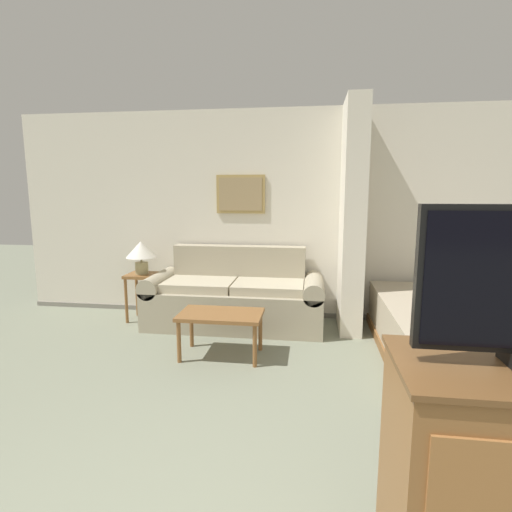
# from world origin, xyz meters

# --- Properties ---
(wall_back) EXTENTS (6.91, 0.16, 2.60)m
(wall_back) POSITION_xyz_m (-0.00, 4.21, 1.30)
(wall_back) COLOR silver
(wall_back) RESTS_ON ground_plane
(wall_partition_pillar) EXTENTS (0.24, 0.72, 2.60)m
(wall_partition_pillar) POSITION_xyz_m (0.83, 3.79, 1.30)
(wall_partition_pillar) COLOR silver
(wall_partition_pillar) RESTS_ON ground_plane
(couch) EXTENTS (2.10, 0.84, 0.93)m
(couch) POSITION_xyz_m (-0.52, 3.73, 0.34)
(couch) COLOR tan
(couch) RESTS_ON ground_plane
(coffee_table) EXTENTS (0.80, 0.48, 0.44)m
(coffee_table) POSITION_xyz_m (-0.48, 2.78, 0.39)
(coffee_table) COLOR brown
(coffee_table) RESTS_ON ground_plane
(side_table) EXTENTS (0.36, 0.36, 0.59)m
(side_table) POSITION_xyz_m (-1.70, 3.75, 0.46)
(side_table) COLOR brown
(side_table) RESTS_ON ground_plane
(table_lamp) EXTENTS (0.37, 0.37, 0.41)m
(table_lamp) POSITION_xyz_m (-1.70, 3.75, 0.87)
(table_lamp) COLOR tan
(table_lamp) RESTS_ON side_table
(bed) EXTENTS (1.68, 2.16, 0.52)m
(bed) POSITION_xyz_m (1.91, 3.04, 0.26)
(bed) COLOR brown
(bed) RESTS_ON ground_plane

